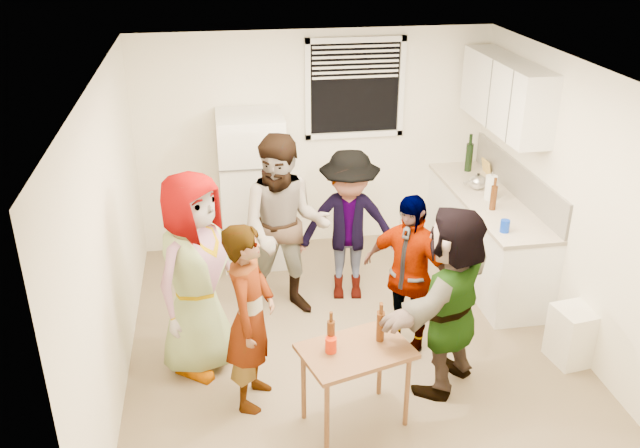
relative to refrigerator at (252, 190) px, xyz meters
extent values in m
cube|color=white|center=(0.00, 0.00, 0.00)|extent=(0.70, 0.70, 1.70)
cube|color=white|center=(2.45, -0.73, -0.42)|extent=(0.60, 2.20, 0.86)
cube|color=beige|center=(2.45, -0.73, 0.03)|extent=(0.64, 2.22, 0.04)
cube|color=#B2ADA2|center=(2.74, -0.73, 0.23)|extent=(0.03, 2.20, 0.36)
cube|color=white|center=(2.58, -0.53, 1.10)|extent=(0.34, 1.60, 0.70)
cylinder|color=white|center=(2.43, -0.77, 0.05)|extent=(0.12, 0.12, 0.26)
cylinder|color=black|center=(2.50, 0.07, 0.05)|extent=(0.08, 0.08, 0.33)
cylinder|color=#47230C|center=(2.35, -1.03, 0.05)|extent=(0.07, 0.07, 0.25)
cylinder|color=#082FBF|center=(2.26, -1.55, 0.05)|extent=(0.09, 0.09, 0.12)
cube|color=#F2C054|center=(2.67, -0.05, 0.13)|extent=(0.02, 0.19, 0.16)
cube|color=white|center=(2.63, -2.38, -0.60)|extent=(0.40, 0.40, 0.52)
cylinder|color=#47230C|center=(0.77, -2.77, -0.17)|extent=(0.06, 0.06, 0.24)
cylinder|color=red|center=(0.37, -2.85, -0.17)|extent=(0.09, 0.09, 0.12)
imported|color=gray|center=(-0.60, -1.92, -0.85)|extent=(1.95, 1.84, 0.57)
imported|color=#141933|center=(-0.19, -2.46, -0.85)|extent=(1.68, 1.06, 0.38)
imported|color=#523626|center=(0.23, -1.16, -0.85)|extent=(1.20, 1.95, 0.69)
imported|color=#3F3F43|center=(0.89, -0.97, -0.85)|extent=(1.24, 1.72, 0.59)
imported|color=black|center=(1.21, -1.96, -0.85)|extent=(1.70, 1.70, 0.37)
imported|color=#C2743A|center=(1.41, -2.50, -0.85)|extent=(2.21, 2.21, 0.48)
camera|label=1|loc=(-0.37, -6.93, 2.81)|focal=38.00mm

